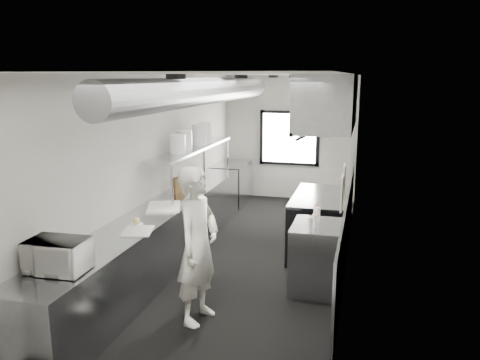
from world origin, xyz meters
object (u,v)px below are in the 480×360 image
Objects in this scene: exhaust_hood at (328,102)px; microwave at (58,255)px; small_plate at (137,225)px; squeeze_bottle_b at (315,221)px; pass_shelf at (193,149)px; prep_counter at (161,237)px; cutting_board at (164,207)px; squeeze_bottle_a at (310,224)px; far_work_table at (231,183)px; squeeze_bottle_e at (315,212)px; squeeze_bottle_c at (315,219)px; range at (319,224)px; deli_tub_b at (81,246)px; line_cook at (198,246)px; bottle_station at (317,257)px; plate_stack_c at (199,135)px; plate_stack_d at (205,133)px; plate_stack_a at (178,144)px; squeeze_bottle_d at (318,214)px; knife_block at (178,185)px; deli_tub_a at (52,261)px; plate_stack_b at (185,140)px.

exhaust_hood reaches higher than microwave.
small_plate is 1.02× the size of squeeze_bottle_b.
squeeze_bottle_b is (2.28, 2.02, -0.07)m from microwave.
pass_shelf reaches higher than squeeze_bottle_b.
prep_counter is 9.70× the size of cutting_board.
squeeze_bottle_a is (2.24, 1.85, -0.07)m from microwave.
squeeze_bottle_e reaches higher than far_work_table.
squeeze_bottle_a is at bearing -96.93° from squeeze_bottle_c.
deli_tub_b is at bearing -127.16° from range.
deli_tub_b is (-1.17, -0.48, 0.05)m from line_cook.
pass_shelf is 17.11× the size of squeeze_bottle_b.
range is 1.78× the size of bottle_station.
plate_stack_c is (0.06, 3.65, 0.80)m from deli_tub_b.
pass_shelf is 3.09m from bottle_station.
plate_stack_d reaches higher than bottle_station.
microwave reaches higher than bottle_station.
plate_stack_a is at bearing -171.48° from range.
plate_stack_d is 3.16m from squeeze_bottle_e.
squeeze_bottle_e is (2.24, 2.43, -0.08)m from microwave.
squeeze_bottle_d is (0.01, 0.19, 0.01)m from squeeze_bottle_c.
plate_stack_c is (-1.12, 3.17, 0.85)m from line_cook.
small_plate is at bearing -160.74° from squeeze_bottle_d.
squeeze_bottle_a is (2.34, -1.42, -0.04)m from knife_block.
prep_counter is at bearing -89.02° from plate_stack_d.
line_cook is 4.86× the size of plate_stack_d.
plate_stack_c is at bearing 134.37° from squeeze_bottle_a.
cutting_board is 3.53× the size of squeeze_bottle_b.
squeeze_bottle_d is at bearing -43.42° from plate_stack_d.
squeeze_bottle_d is (0.01, 0.28, 0.01)m from squeeze_bottle_b.
deli_tub_a is at bearing -91.57° from plate_stack_a.
plate_stack_a reaches higher than squeeze_bottle_d.
plate_stack_b is at bearing 89.52° from deli_tub_b.
squeeze_bottle_b is (1.20, 1.01, 0.08)m from line_cook.
plate_stack_a is 0.97m from plate_stack_c.
plate_stack_c is 3.20m from squeeze_bottle_c.
plate_stack_d is 3.56m from squeeze_bottle_a.
squeeze_bottle_e is at bearing -87.62° from range.
range is 4.33× the size of plate_stack_c.
deli_tub_b is at bearing -91.06° from far_work_table.
microwave is at bearing -137.04° from bottle_station.
plate_stack_c is at bearing 164.69° from exhaust_hood.
plate_stack_c reaches higher than microwave.
plate_stack_d reaches higher than knife_block.
far_work_table is at bearing 88.93° from pass_shelf.
squeeze_bottle_a reaches higher than far_work_table.
plate_stack_a is at bearing 87.90° from microwave.
deli_tub_a reaches higher than range.
far_work_table is at bearing 106.92° from knife_block.
squeeze_bottle_c is at bearing 33.68° from deli_tub_b.
plate_stack_a is at bearing 149.25° from squeeze_bottle_a.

